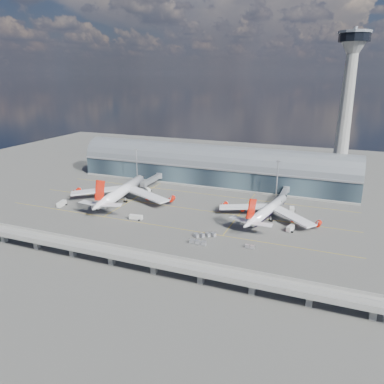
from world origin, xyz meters
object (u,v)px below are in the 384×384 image
at_px(service_truck_1, 96,207).
at_px(cargo_train_1, 198,242).
at_px(airliner_left, 121,192).
at_px(cargo_train_0, 205,235).
at_px(service_truck_2, 136,217).
at_px(service_truck_5, 147,190).
at_px(floodlight_mast_left, 137,165).
at_px(airliner_right, 267,211).
at_px(cargo_train_2, 250,247).
at_px(service_truck_3, 290,228).
at_px(floodlight_mast_right, 277,179).
at_px(service_truck_0, 62,204).
at_px(service_truck_4, 292,210).
at_px(control_tower, 345,115).

bearing_deg(service_truck_1, cargo_train_1, -106.92).
bearing_deg(airliner_left, cargo_train_0, -32.11).
distance_m(service_truck_2, service_truck_5, 50.58).
height_order(floodlight_mast_left, airliner_right, floodlight_mast_left).
bearing_deg(cargo_train_2, airliner_right, -3.41).
distance_m(service_truck_2, service_truck_3, 82.46).
height_order(floodlight_mast_right, service_truck_2, floodlight_mast_right).
relative_size(service_truck_0, service_truck_1, 1.68).
bearing_deg(cargo_train_1, service_truck_1, 71.71).
xyz_separation_m(service_truck_2, cargo_train_2, (66.32, -11.73, -0.60)).
height_order(floodlight_mast_right, service_truck_3, floodlight_mast_right).
bearing_deg(service_truck_3, service_truck_4, 111.63).
height_order(floodlight_mast_right, cargo_train_2, floodlight_mast_right).
bearing_deg(cargo_train_2, service_truck_2, 77.33).
bearing_deg(airliner_left, cargo_train_1, -38.24).
bearing_deg(service_truck_5, airliner_left, -158.28).
height_order(floodlight_mast_right, service_truck_0, floodlight_mast_right).
relative_size(airliner_right, cargo_train_2, 12.88).
height_order(floodlight_mast_left, cargo_train_0, floodlight_mast_left).
xyz_separation_m(cargo_train_0, cargo_train_2, (23.37, -4.21, -0.16)).
distance_m(floodlight_mast_right, cargo_train_2, 74.96).
relative_size(control_tower, service_truck_1, 21.69).
distance_m(service_truck_0, cargo_train_0, 96.06).
height_order(floodlight_mast_right, airliner_left, floodlight_mast_right).
relative_size(floodlight_mast_right, cargo_train_2, 5.52).
height_order(service_truck_3, cargo_train_1, service_truck_3).
distance_m(service_truck_0, cargo_train_2, 119.75).
xyz_separation_m(service_truck_2, service_truck_3, (81.02, 15.34, 0.04)).
xyz_separation_m(floodlight_mast_right, airliner_right, (1.11, -34.91, -8.68)).
bearing_deg(floodlight_mast_right, floodlight_mast_left, 180.00).
bearing_deg(service_truck_3, floodlight_mast_left, 173.78).
distance_m(floodlight_mast_left, service_truck_4, 114.80).
xyz_separation_m(control_tower, cargo_train_2, (-34.42, -101.85, -50.82)).
xyz_separation_m(airliner_right, cargo_train_0, (-23.90, -34.73, -3.98)).
height_order(service_truck_5, cargo_train_1, service_truck_5).
distance_m(floodlight_mast_right, service_truck_3, 50.70).
bearing_deg(airliner_left, floodlight_mast_right, 16.12).
bearing_deg(service_truck_2, service_truck_5, 13.29).
bearing_deg(service_truck_0, airliner_right, 1.33).
bearing_deg(service_truck_4, service_truck_1, -170.71).
relative_size(service_truck_0, cargo_train_0, 0.75).
bearing_deg(airliner_left, service_truck_3, -11.59).
relative_size(floodlight_mast_left, cargo_train_1, 2.98).
bearing_deg(service_truck_4, cargo_train_2, -112.04).
height_order(control_tower, cargo_train_2, control_tower).
height_order(control_tower, service_truck_3, control_tower).
relative_size(airliner_right, service_truck_4, 10.34).
xyz_separation_m(airliner_right, service_truck_5, (-84.95, 20.02, -3.56)).
distance_m(cargo_train_0, cargo_train_1, 9.11).
xyz_separation_m(floodlight_mast_right, service_truck_1, (-95.98, -56.68, -12.24)).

